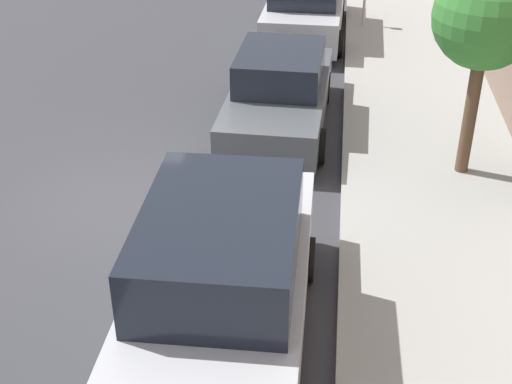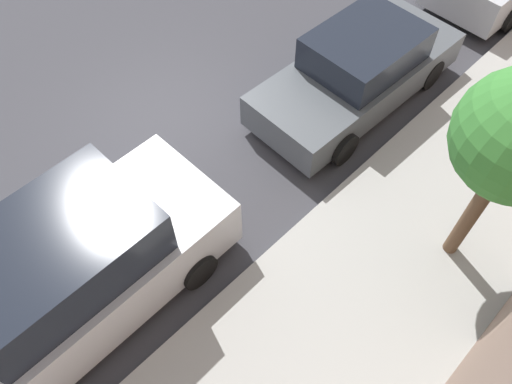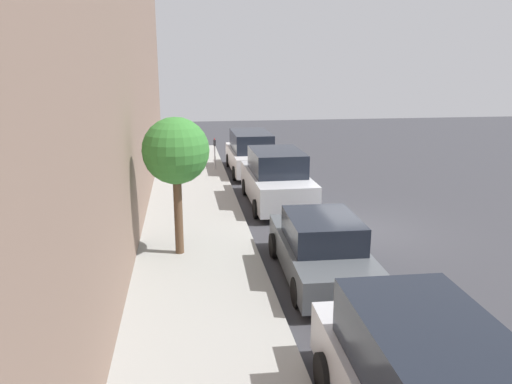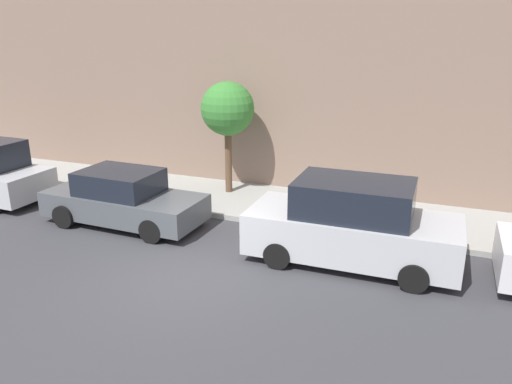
# 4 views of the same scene
# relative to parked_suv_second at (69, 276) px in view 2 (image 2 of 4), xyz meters

# --- Properties ---
(ground_plane) EXTENTS (60.00, 60.00, 0.00)m
(ground_plane) POSITION_rel_parked_suv_second_xyz_m (-2.11, 3.21, -0.93)
(ground_plane) COLOR #38383D
(sidewalk) EXTENTS (3.17, 32.00, 0.15)m
(sidewalk) POSITION_rel_parked_suv_second_xyz_m (2.97, 3.21, -0.86)
(sidewalk) COLOR #9E9E99
(sidewalk) RESTS_ON ground_plane
(parked_suv_second) EXTENTS (2.08, 4.82, 1.98)m
(parked_suv_second) POSITION_rel_parked_suv_second_xyz_m (0.00, 0.00, 0.00)
(parked_suv_second) COLOR #B7BABF
(parked_suv_second) RESTS_ON ground_plane
(parked_sedan_third) EXTENTS (1.93, 4.55, 1.54)m
(parked_sedan_third) POSITION_rel_parked_suv_second_xyz_m (0.11, 6.37, -0.21)
(parked_sedan_third) COLOR #4C5156
(parked_sedan_third) RESTS_ON ground_plane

